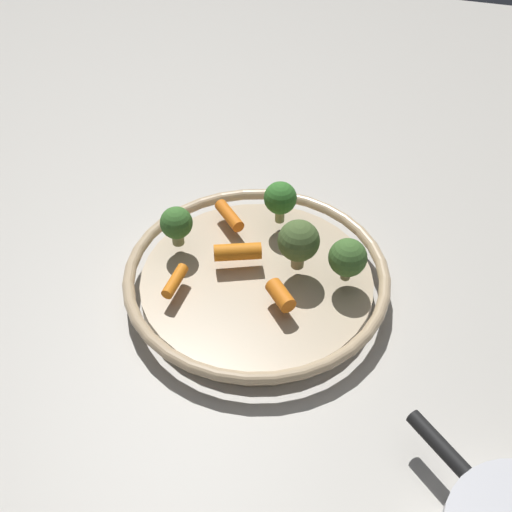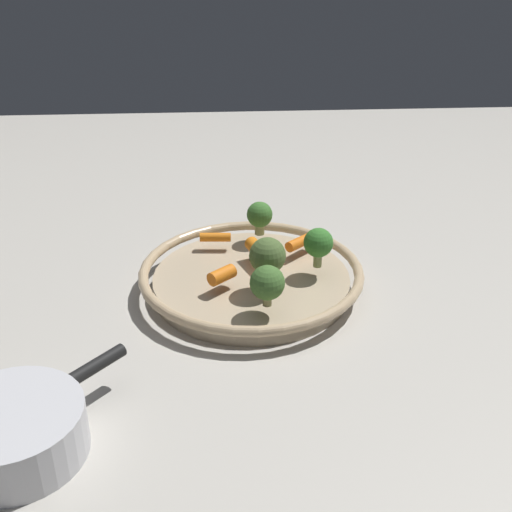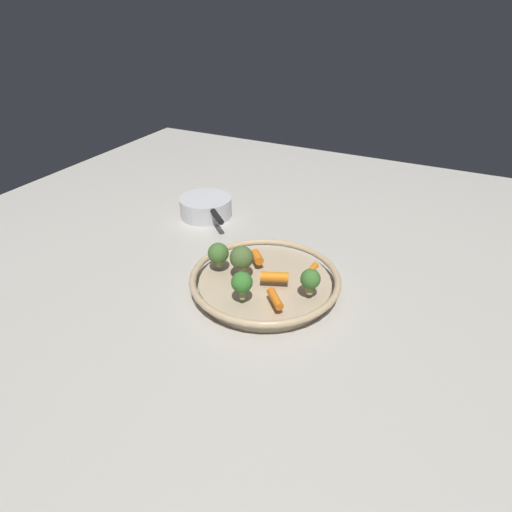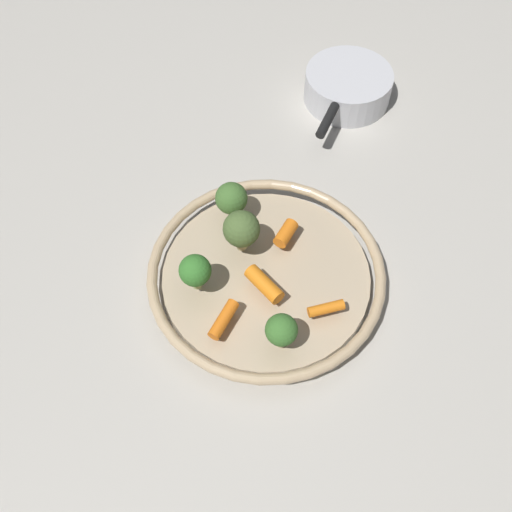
{
  "view_description": "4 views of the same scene",
  "coord_description": "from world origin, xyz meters",
  "px_view_note": "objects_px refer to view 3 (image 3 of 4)",
  "views": [
    {
      "loc": [
        -0.16,
        0.57,
        0.63
      ],
      "look_at": [
        -0.0,
        0.01,
        0.07
      ],
      "focal_mm": 46.16,
      "sensor_mm": 36.0,
      "label": 1
    },
    {
      "loc": [
        -0.87,
        0.05,
        0.52
      ],
      "look_at": [
        0.0,
        -0.01,
        0.06
      ],
      "focal_mm": 46.01,
      "sensor_mm": 36.0,
      "label": 2
    },
    {
      "loc": [
        0.35,
        -0.74,
        0.59
      ],
      "look_at": [
        -0.03,
        0.01,
        0.08
      ],
      "focal_mm": 30.86,
      "sensor_mm": 36.0,
      "label": 3
    },
    {
      "loc": [
        0.43,
        -0.16,
        0.76
      ],
      "look_at": [
        -0.02,
        -0.01,
        0.05
      ],
      "focal_mm": 42.37,
      "sensor_mm": 36.0,
      "label": 4
    }
  ],
  "objects_px": {
    "baby_carrot_center": "(257,257)",
    "broccoli_floret_small": "(218,253)",
    "broccoli_floret_mid": "(242,258)",
    "broccoli_floret_large": "(310,279)",
    "saucepan": "(206,207)",
    "broccoli_floret_edge": "(242,283)",
    "baby_carrot_right": "(275,299)",
    "serving_bowl": "(265,282)",
    "baby_carrot_back": "(311,270)",
    "baby_carrot_near_rim": "(275,277)"
  },
  "relations": [
    {
      "from": "baby_carrot_back",
      "to": "broccoli_floret_small",
      "type": "distance_m",
      "value": 0.21
    },
    {
      "from": "serving_bowl",
      "to": "baby_carrot_center",
      "type": "bearing_deg",
      "value": 133.29
    },
    {
      "from": "baby_carrot_center",
      "to": "saucepan",
      "type": "bearing_deg",
      "value": 141.48
    },
    {
      "from": "baby_carrot_back",
      "to": "broccoli_floret_mid",
      "type": "height_order",
      "value": "broccoli_floret_mid"
    },
    {
      "from": "baby_carrot_back",
      "to": "broccoli_floret_edge",
      "type": "bearing_deg",
      "value": -121.73
    },
    {
      "from": "baby_carrot_near_rim",
      "to": "broccoli_floret_small",
      "type": "distance_m",
      "value": 0.14
    },
    {
      "from": "serving_bowl",
      "to": "baby_carrot_center",
      "type": "distance_m",
      "value": 0.07
    },
    {
      "from": "serving_bowl",
      "to": "saucepan",
      "type": "xyz_separation_m",
      "value": [
        -0.32,
        0.27,
        0.01
      ]
    },
    {
      "from": "broccoli_floret_large",
      "to": "saucepan",
      "type": "bearing_deg",
      "value": 146.49
    },
    {
      "from": "baby_carrot_center",
      "to": "baby_carrot_right",
      "type": "relative_size",
      "value": 0.72
    },
    {
      "from": "baby_carrot_near_rim",
      "to": "broccoli_floret_large",
      "type": "bearing_deg",
      "value": -4.53
    },
    {
      "from": "baby_carrot_center",
      "to": "broccoli_floret_mid",
      "type": "xyz_separation_m",
      "value": [
        -0.01,
        -0.07,
        0.03
      ]
    },
    {
      "from": "broccoli_floret_mid",
      "to": "broccoli_floret_large",
      "type": "relative_size",
      "value": 1.23
    },
    {
      "from": "broccoli_floret_edge",
      "to": "broccoli_floret_small",
      "type": "height_order",
      "value": "broccoli_floret_edge"
    },
    {
      "from": "broccoli_floret_mid",
      "to": "broccoli_floret_large",
      "type": "distance_m",
      "value": 0.16
    },
    {
      "from": "baby_carrot_right",
      "to": "baby_carrot_near_rim",
      "type": "bearing_deg",
      "value": 115.28
    },
    {
      "from": "baby_carrot_back",
      "to": "broccoli_floret_large",
      "type": "distance_m",
      "value": 0.08
    },
    {
      "from": "serving_bowl",
      "to": "saucepan",
      "type": "relative_size",
      "value": 1.72
    },
    {
      "from": "baby_carrot_right",
      "to": "broccoli_floret_mid",
      "type": "bearing_deg",
      "value": 150.65
    },
    {
      "from": "baby_carrot_back",
      "to": "broccoli_floret_mid",
      "type": "bearing_deg",
      "value": -151.79
    },
    {
      "from": "broccoli_floret_large",
      "to": "serving_bowl",
      "type": "bearing_deg",
      "value": 169.87
    },
    {
      "from": "baby_carrot_near_rim",
      "to": "broccoli_floret_mid",
      "type": "relative_size",
      "value": 0.87
    },
    {
      "from": "broccoli_floret_edge",
      "to": "broccoli_floret_small",
      "type": "distance_m",
      "value": 0.14
    },
    {
      "from": "baby_carrot_center",
      "to": "broccoli_floret_small",
      "type": "distance_m",
      "value": 0.09
    },
    {
      "from": "broccoli_floret_mid",
      "to": "saucepan",
      "type": "bearing_deg",
      "value": 133.65
    },
    {
      "from": "baby_carrot_center",
      "to": "saucepan",
      "type": "distance_m",
      "value": 0.36
    },
    {
      "from": "broccoli_floret_edge",
      "to": "broccoli_floret_large",
      "type": "distance_m",
      "value": 0.14
    },
    {
      "from": "baby_carrot_near_rim",
      "to": "broccoli_floret_mid",
      "type": "bearing_deg",
      "value": -174.86
    },
    {
      "from": "baby_carrot_right",
      "to": "baby_carrot_back",
      "type": "distance_m",
      "value": 0.14
    },
    {
      "from": "baby_carrot_center",
      "to": "broccoli_floret_edge",
      "type": "distance_m",
      "value": 0.15
    },
    {
      "from": "broccoli_floret_mid",
      "to": "serving_bowl",
      "type": "bearing_deg",
      "value": 23.09
    },
    {
      "from": "baby_carrot_center",
      "to": "baby_carrot_back",
      "type": "distance_m",
      "value": 0.13
    },
    {
      "from": "baby_carrot_center",
      "to": "baby_carrot_near_rim",
      "type": "height_order",
      "value": "baby_carrot_near_rim"
    },
    {
      "from": "broccoli_floret_mid",
      "to": "broccoli_floret_small",
      "type": "distance_m",
      "value": 0.06
    },
    {
      "from": "baby_carrot_center",
      "to": "broccoli_floret_edge",
      "type": "relative_size",
      "value": 0.66
    },
    {
      "from": "baby_carrot_back",
      "to": "baby_carrot_center",
      "type": "bearing_deg",
      "value": -176.24
    },
    {
      "from": "broccoli_floret_mid",
      "to": "broccoli_floret_small",
      "type": "relative_size",
      "value": 1.18
    },
    {
      "from": "broccoli_floret_large",
      "to": "baby_carrot_back",
      "type": "bearing_deg",
      "value": 107.59
    },
    {
      "from": "baby_carrot_center",
      "to": "baby_carrot_right",
      "type": "xyz_separation_m",
      "value": [
        0.1,
        -0.13,
        -0.0
      ]
    },
    {
      "from": "serving_bowl",
      "to": "saucepan",
      "type": "bearing_deg",
      "value": 140.29
    },
    {
      "from": "broccoli_floret_large",
      "to": "baby_carrot_center",
      "type": "bearing_deg",
      "value": 157.3
    },
    {
      "from": "baby_carrot_center",
      "to": "baby_carrot_right",
      "type": "distance_m",
      "value": 0.16
    },
    {
      "from": "serving_bowl",
      "to": "broccoli_floret_edge",
      "type": "distance_m",
      "value": 0.12
    },
    {
      "from": "baby_carrot_center",
      "to": "saucepan",
      "type": "relative_size",
      "value": 0.21
    },
    {
      "from": "baby_carrot_center",
      "to": "broccoli_floret_edge",
      "type": "bearing_deg",
      "value": -75.61
    },
    {
      "from": "baby_carrot_center",
      "to": "saucepan",
      "type": "height_order",
      "value": "baby_carrot_center"
    },
    {
      "from": "serving_bowl",
      "to": "baby_carrot_right",
      "type": "xyz_separation_m",
      "value": [
        0.06,
        -0.08,
        0.03
      ]
    },
    {
      "from": "baby_carrot_right",
      "to": "broccoli_floret_large",
      "type": "distance_m",
      "value": 0.08
    },
    {
      "from": "baby_carrot_center",
      "to": "baby_carrot_back",
      "type": "relative_size",
      "value": 0.82
    },
    {
      "from": "baby_carrot_right",
      "to": "broccoli_floret_small",
      "type": "bearing_deg",
      "value": 158.86
    }
  ]
}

